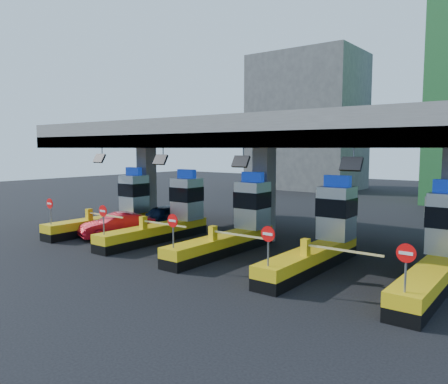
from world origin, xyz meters
The scene contains 10 objects.
ground centered at (0.00, 0.00, 0.00)m, with size 120.00×120.00×0.00m, color black.
toll_canopy centered at (0.00, 2.87, 6.13)m, with size 28.00×12.09×7.00m.
toll_lane_far_left centered at (-10.00, 0.28, 1.40)m, with size 4.43×8.00×4.16m.
toll_lane_left centered at (-5.00, 0.28, 1.40)m, with size 4.43×8.00×4.16m.
toll_lane_center centered at (0.00, 0.28, 1.40)m, with size 4.43×8.00×4.16m.
toll_lane_right centered at (5.00, 0.28, 1.40)m, with size 4.43×8.00×4.16m.
toll_lane_far_right centered at (10.00, 0.28, 1.40)m, with size 4.43×8.00×4.16m.
bg_building_concrete centered at (-14.00, 36.00, 9.00)m, with size 14.00×10.00×18.00m, color #4C4C49.
van centered at (-7.39, 2.00, 0.84)m, with size 1.98×4.91×1.67m, color black.
red_car centered at (-7.87, -1.44, 0.74)m, with size 1.57×4.50×1.48m, color #B10D1A.
Camera 1 is at (13.57, -18.54, 5.48)m, focal length 35.00 mm.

